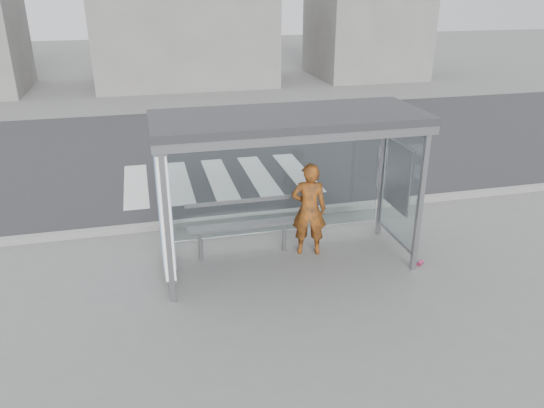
# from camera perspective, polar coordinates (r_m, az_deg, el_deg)

# --- Properties ---
(ground) EXTENTS (80.00, 80.00, 0.00)m
(ground) POSITION_cam_1_polar(r_m,az_deg,el_deg) (9.20, 1.68, -6.40)
(ground) COLOR slate
(ground) RESTS_ON ground
(road) EXTENTS (30.00, 10.00, 0.01)m
(road) POSITION_cam_1_polar(r_m,az_deg,el_deg) (15.55, -5.27, 5.99)
(road) COLOR #29292C
(road) RESTS_ON ground
(curb) EXTENTS (30.00, 0.18, 0.12)m
(curb) POSITION_cam_1_polar(r_m,az_deg,el_deg) (10.87, -1.07, -1.24)
(curb) COLOR gray
(curb) RESTS_ON ground
(crosswalk) EXTENTS (4.55, 3.00, 0.00)m
(crosswalk) POSITION_cam_1_polar(r_m,az_deg,el_deg) (13.13, -5.70, 2.74)
(crosswalk) COLOR silver
(crosswalk) RESTS_ON ground
(bus_shelter) EXTENTS (4.25, 1.65, 2.62)m
(bus_shelter) POSITION_cam_1_polar(r_m,az_deg,el_deg) (8.38, -0.74, 5.40)
(bus_shelter) COLOR gray
(bus_shelter) RESTS_ON ground
(building_center) EXTENTS (8.00, 5.00, 5.00)m
(building_center) POSITION_cam_1_polar(r_m,az_deg,el_deg) (25.89, -9.53, 18.18)
(building_center) COLOR slate
(building_center) RESTS_ON ground
(building_right) EXTENTS (5.00, 5.00, 7.00)m
(building_right) POSITION_cam_1_polar(r_m,az_deg,el_deg) (28.07, 10.21, 20.53)
(building_right) COLOR slate
(building_right) RESTS_ON ground
(person) EXTENTS (0.70, 0.55, 1.68)m
(person) POSITION_cam_1_polar(r_m,az_deg,el_deg) (9.21, 3.99, -0.58)
(person) COLOR #C45912
(person) RESTS_ON ground
(bench) EXTENTS (1.93, 0.33, 1.00)m
(bench) POSITION_cam_1_polar(r_m,az_deg,el_deg) (9.23, -3.20, -2.25)
(bench) COLOR slate
(bench) RESTS_ON ground
(soda_can) EXTENTS (0.15, 0.14, 0.07)m
(soda_can) POSITION_cam_1_polar(r_m,az_deg,el_deg) (9.49, 15.67, -6.12)
(soda_can) COLOR #E34276
(soda_can) RESTS_ON ground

